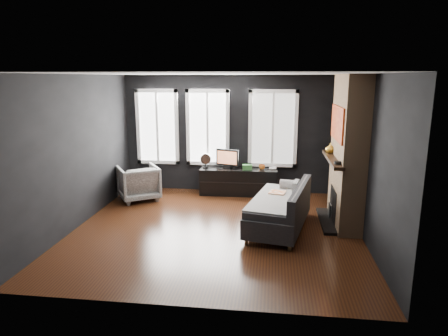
# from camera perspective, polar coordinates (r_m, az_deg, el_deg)

# --- Properties ---
(floor) EXTENTS (5.00, 5.00, 0.00)m
(floor) POSITION_cam_1_polar(r_m,az_deg,el_deg) (7.21, -1.10, -8.67)
(floor) COLOR black
(floor) RESTS_ON ground
(ceiling) EXTENTS (5.00, 5.00, 0.00)m
(ceiling) POSITION_cam_1_polar(r_m,az_deg,el_deg) (6.71, -1.20, 13.32)
(ceiling) COLOR white
(ceiling) RESTS_ON ground
(wall_back) EXTENTS (5.00, 0.02, 2.70)m
(wall_back) POSITION_cam_1_polar(r_m,az_deg,el_deg) (9.28, 1.07, 4.83)
(wall_back) COLOR black
(wall_back) RESTS_ON ground
(wall_left) EXTENTS (0.02, 5.00, 2.70)m
(wall_left) POSITION_cam_1_polar(r_m,az_deg,el_deg) (7.60, -20.16, 2.25)
(wall_left) COLOR black
(wall_left) RESTS_ON ground
(wall_right) EXTENTS (0.02, 5.00, 2.70)m
(wall_right) POSITION_cam_1_polar(r_m,az_deg,el_deg) (6.94, 19.76, 1.32)
(wall_right) COLOR black
(wall_right) RESTS_ON ground
(windows) EXTENTS (4.00, 0.16, 1.76)m
(windows) POSITION_cam_1_polar(r_m,az_deg,el_deg) (9.21, -1.77, 11.20)
(windows) COLOR white
(windows) RESTS_ON wall_back
(fireplace) EXTENTS (0.70, 1.62, 2.70)m
(fireplace) POSITION_cam_1_polar(r_m,az_deg,el_deg) (7.47, 17.30, 2.29)
(fireplace) COLOR #93724C
(fireplace) RESTS_ON floor
(sofa) EXTENTS (1.33, 2.07, 0.82)m
(sofa) POSITION_cam_1_polar(r_m,az_deg,el_deg) (7.16, 7.86, -5.45)
(sofa) COLOR black
(sofa) RESTS_ON floor
(stripe_pillow) EXTENTS (0.16, 0.37, 0.36)m
(stripe_pillow) POSITION_cam_1_polar(r_m,az_deg,el_deg) (7.53, 10.21, -3.17)
(stripe_pillow) COLOR gray
(stripe_pillow) RESTS_ON sofa
(armchair) EXTENTS (1.09, 1.07, 0.83)m
(armchair) POSITION_cam_1_polar(r_m,az_deg,el_deg) (8.96, -12.12, -1.83)
(armchair) COLOR white
(armchair) RESTS_ON floor
(media_console) EXTENTS (1.77, 0.58, 0.60)m
(media_console) POSITION_cam_1_polar(r_m,az_deg,el_deg) (9.21, 2.11, -1.89)
(media_console) COLOR black
(media_console) RESTS_ON floor
(monitor) EXTENTS (0.56, 0.28, 0.49)m
(monitor) POSITION_cam_1_polar(r_m,az_deg,el_deg) (9.13, 0.49, 1.51)
(monitor) COLOR black
(monitor) RESTS_ON media_console
(desk_fan) EXTENTS (0.28, 0.28, 0.35)m
(desk_fan) POSITION_cam_1_polar(r_m,az_deg,el_deg) (9.15, -2.64, 1.07)
(desk_fan) COLOR #A9A9A9
(desk_fan) RESTS_ON media_console
(mug) EXTENTS (0.16, 0.14, 0.14)m
(mug) POSITION_cam_1_polar(r_m,az_deg,el_deg) (9.07, 5.45, 0.23)
(mug) COLOR #CD6821
(mug) RESTS_ON media_console
(book) EXTENTS (0.16, 0.03, 0.22)m
(book) POSITION_cam_1_polar(r_m,az_deg,el_deg) (9.18, 6.48, 0.63)
(book) COLOR #B3AD8D
(book) RESTS_ON media_console
(storage_box) EXTENTS (0.22, 0.16, 0.11)m
(storage_box) POSITION_cam_1_polar(r_m,az_deg,el_deg) (9.03, 3.33, 0.14)
(storage_box) COLOR #347232
(storage_box) RESTS_ON media_console
(mantel_vase) EXTENTS (0.23, 0.23, 0.18)m
(mantel_vase) POSITION_cam_1_polar(r_m,az_deg,el_deg) (7.88, 14.94, 2.74)
(mantel_vase) COLOR gold
(mantel_vase) RESTS_ON fireplace
(mantel_clock) EXTENTS (0.14, 0.14, 0.04)m
(mantel_clock) POSITION_cam_1_polar(r_m,az_deg,el_deg) (6.92, 15.98, 0.73)
(mantel_clock) COLOR black
(mantel_clock) RESTS_ON fireplace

